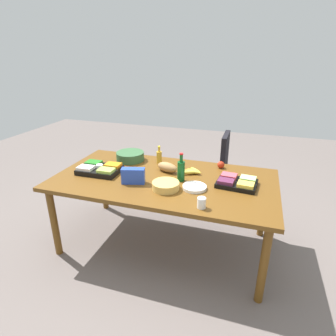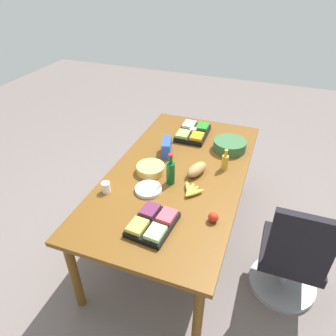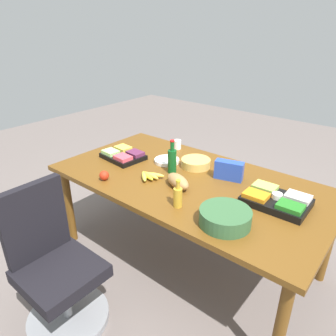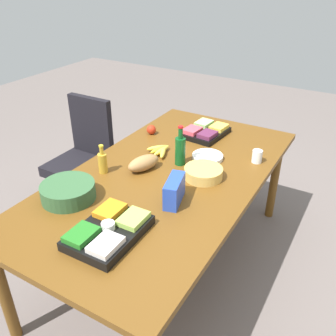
{
  "view_description": "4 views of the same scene",
  "coord_description": "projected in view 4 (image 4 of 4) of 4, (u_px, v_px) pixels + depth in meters",
  "views": [
    {
      "loc": [
        -0.81,
        2.4,
        1.94
      ],
      "look_at": [
        -0.03,
        -0.03,
        0.89
      ],
      "focal_mm": 29.84,
      "sensor_mm": 36.0,
      "label": 1
    },
    {
      "loc": [
        -2.16,
        -0.7,
        2.4
      ],
      "look_at": [
        -0.08,
        0.06,
        0.87
      ],
      "focal_mm": 33.37,
      "sensor_mm": 36.0,
      "label": 2
    },
    {
      "loc": [
        1.27,
        -1.8,
        1.91
      ],
      "look_at": [
        -0.14,
        -0.09,
        0.88
      ],
      "focal_mm": 33.16,
      "sensor_mm": 36.0,
      "label": 3
    },
    {
      "loc": [
        1.8,
        1.07,
        2.02
      ],
      "look_at": [
        0.01,
        0.02,
        0.85
      ],
      "focal_mm": 39.36,
      "sensor_mm": 36.0,
      "label": 4
    }
  ],
  "objects": [
    {
      "name": "salad_bowl",
      "position": [
        68.0,
        191.0,
        2.16
      ],
      "size": [
        0.4,
        0.4,
        0.1
      ],
      "primitive_type": "cylinder",
      "rotation": [
        0.0,
        0.0,
        0.29
      ],
      "color": "#335D36",
      "rests_on": "conference_table"
    },
    {
      "name": "fruit_platter",
      "position": [
        206.0,
        131.0,
        2.96
      ],
      "size": [
        0.38,
        0.31,
        0.07
      ],
      "color": "black",
      "rests_on": "conference_table"
    },
    {
      "name": "chip_bowl",
      "position": [
        203.0,
        173.0,
        2.38
      ],
      "size": [
        0.32,
        0.32,
        0.07
      ],
      "primitive_type": "cylinder",
      "rotation": [
        0.0,
        0.0,
        -0.33
      ],
      "color": "#D9B055",
      "rests_on": "conference_table"
    },
    {
      "name": "paper_cup",
      "position": [
        257.0,
        156.0,
        2.56
      ],
      "size": [
        0.07,
        0.07,
        0.09
      ],
      "primitive_type": "cylinder",
      "rotation": [
        0.0,
        0.0,
        0.01
      ],
      "color": "white",
      "rests_on": "conference_table"
    },
    {
      "name": "apple_red",
      "position": [
        151.0,
        130.0,
        2.98
      ],
      "size": [
        0.09,
        0.09,
        0.08
      ],
      "primitive_type": "sphere",
      "rotation": [
        0.0,
        0.0,
        -0.2
      ],
      "color": "#B72A14",
      "rests_on": "conference_table"
    },
    {
      "name": "bread_loaf",
      "position": [
        144.0,
        163.0,
        2.46
      ],
      "size": [
        0.26,
        0.18,
        0.1
      ],
      "primitive_type": "ellipsoid",
      "rotation": [
        0.0,
        0.0,
        -0.34
      ],
      "color": "#A67947",
      "rests_on": "conference_table"
    },
    {
      "name": "wine_bottle",
      "position": [
        180.0,
        150.0,
        2.51
      ],
      "size": [
        0.08,
        0.08,
        0.28
      ],
      "color": "#0F4E1E",
      "rests_on": "conference_table"
    },
    {
      "name": "dressing_bottle",
      "position": [
        103.0,
        162.0,
        2.42
      ],
      "size": [
        0.07,
        0.07,
        0.2
      ],
      "color": "gold",
      "rests_on": "conference_table"
    },
    {
      "name": "conference_table",
      "position": [
        166.0,
        184.0,
        2.46
      ],
      "size": [
        2.18,
        1.16,
        0.79
      ],
      "color": "brown",
      "rests_on": "ground"
    },
    {
      "name": "banana_bunch",
      "position": [
        160.0,
        150.0,
        2.69
      ],
      "size": [
        0.2,
        0.19,
        0.04
      ],
      "color": "#DBD343",
      "rests_on": "conference_table"
    },
    {
      "name": "chip_bag_blue",
      "position": [
        174.0,
        191.0,
        2.12
      ],
      "size": [
        0.23,
        0.13,
        0.15
      ],
      "primitive_type": "cube",
      "rotation": [
        0.0,
        0.0,
        0.26
      ],
      "color": "blue",
      "rests_on": "conference_table"
    },
    {
      "name": "veggie_tray",
      "position": [
        109.0,
        231.0,
        1.87
      ],
      "size": [
        0.43,
        0.31,
        0.09
      ],
      "color": "black",
      "rests_on": "conference_table"
    },
    {
      "name": "office_chair",
      "position": [
        84.0,
        168.0,
        3.33
      ],
      "size": [
        0.56,
        0.56,
        1.0
      ],
      "color": "gray",
      "rests_on": "ground"
    },
    {
      "name": "ground_plane",
      "position": [
        167.0,
        263.0,
        2.82
      ],
      "size": [
        10.0,
        10.0,
        0.0
      ],
      "primitive_type": "plane",
      "color": "#6D625E"
    },
    {
      "name": "paper_plate_stack",
      "position": [
        207.0,
        157.0,
        2.62
      ],
      "size": [
        0.28,
        0.28,
        0.03
      ],
      "primitive_type": "cylinder",
      "rotation": [
        0.0,
        0.0,
        0.35
      ],
      "color": "white",
      "rests_on": "conference_table"
    }
  ]
}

